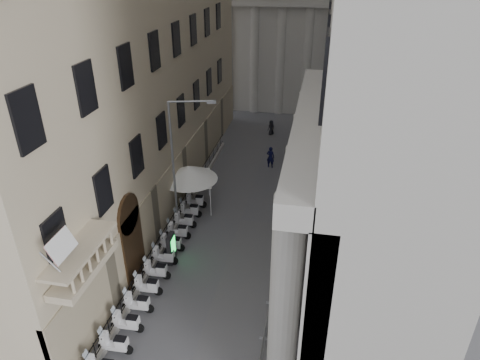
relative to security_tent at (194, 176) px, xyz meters
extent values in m
cylinder|color=white|center=(-1.47, -1.47, -1.69)|extent=(0.06, 0.06, 2.30)
cylinder|color=white|center=(1.47, -1.47, -1.69)|extent=(0.06, 0.06, 2.30)
cylinder|color=white|center=(-1.47, 1.47, -1.69)|extent=(0.06, 0.06, 2.30)
cylinder|color=white|center=(1.47, 1.47, -1.69)|extent=(0.06, 0.06, 2.30)
cube|color=white|center=(0.00, 0.00, -0.49)|extent=(3.14, 3.14, 0.13)
cone|color=white|center=(0.00, 0.00, 0.04)|extent=(4.19, 4.19, 1.05)
cylinder|color=gray|center=(-0.57, -2.51, 1.71)|extent=(0.16, 0.16, 9.12)
cylinder|color=gray|center=(0.76, -2.17, 6.27)|extent=(2.68, 0.79, 0.12)
cube|color=gray|center=(1.97, -1.86, 6.22)|extent=(0.61, 0.38, 0.17)
cube|color=black|center=(0.28, -6.22, -1.85)|extent=(0.31, 0.95, 1.99)
cube|color=#19E54C|center=(0.43, -6.22, -1.63)|extent=(0.06, 0.72, 1.11)
imported|color=black|center=(4.56, 8.24, -1.86)|extent=(0.78, 0.58, 1.96)
imported|color=black|center=(6.60, 4.65, -1.89)|extent=(1.15, 1.06, 1.90)
imported|color=black|center=(3.64, 16.00, -2.05)|extent=(0.91, 0.89, 1.58)
camera|label=1|loc=(8.50, -26.27, 14.22)|focal=32.00mm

